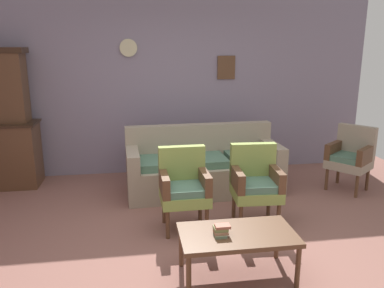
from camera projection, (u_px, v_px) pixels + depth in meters
The scene contains 8 objects.
ground_plane at pixel (196, 251), 3.83m from camera, with size 7.68×7.68×0.00m, color #84564C.
wall_back_with_decor at pixel (169, 87), 6.02m from camera, with size 6.40×0.09×2.70m.
floral_couch at pixel (203, 169), 5.36m from camera, with size 2.13×0.88×0.90m.
armchair_by_doorway at pixel (184, 185), 4.23m from camera, with size 0.53×0.50×0.90m.
armchair_near_cabinet at pixel (255, 181), 4.35m from camera, with size 0.55×0.52×0.90m.
wingback_chair_by_fireplace at pixel (351, 155), 5.38m from camera, with size 0.71×0.71×0.90m.
coffee_table at pixel (237, 237), 3.33m from camera, with size 1.00×0.56×0.42m.
book_stack_on_table at pixel (221, 230), 3.26m from camera, with size 0.14×0.13×0.09m.
Camera 1 is at (-0.56, -3.41, 1.98)m, focal length 36.11 mm.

